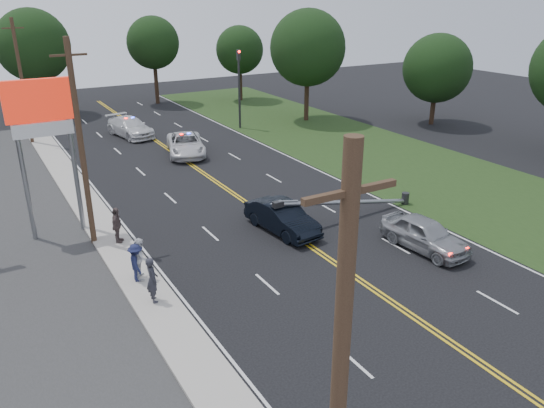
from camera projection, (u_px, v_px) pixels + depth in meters
ground at (395, 304)px, 21.50m from camera, size 120.00×120.00×0.00m
sidewalk at (121, 253)px, 25.56m from camera, size 1.80×70.00×0.12m
grass_verge at (443, 179)px, 35.84m from camera, size 12.00×80.00×0.01m
centerline_yellow at (271, 219)px, 29.51m from camera, size 0.36×80.00×0.00m
pylon_sign at (42, 121)px, 25.57m from camera, size 3.20×0.35×8.00m
traffic_signal at (239, 82)px, 47.87m from camera, size 0.28×0.41×7.05m
fallen_streetlight at (354, 202)px, 29.54m from camera, size 9.36×0.44×1.91m
utility_pole_mid at (81, 145)px, 24.92m from camera, size 1.60×0.28×10.00m
utility_pole_far at (22, 82)px, 42.55m from camera, size 1.60×0.28×10.00m
tree_6 at (33, 45)px, 52.16m from camera, size 7.12×7.12×10.47m
tree_7 at (153, 43)px, 57.92m from camera, size 5.68×5.68×9.49m
tree_8 at (240, 50)px, 60.15m from camera, size 5.38×5.38×8.39m
tree_9 at (308, 48)px, 49.92m from camera, size 7.15×7.15×10.48m
tree_13 at (437, 68)px, 48.97m from camera, size 6.30×6.30×8.39m
crashed_sedan at (282, 217)px, 27.79m from camera, size 2.19×4.94×1.58m
waiting_sedan at (425, 234)px, 25.85m from camera, size 2.24×4.83×1.60m
emergency_a at (186, 144)px, 41.08m from camera, size 4.18×6.28×1.60m
emergency_b at (130, 127)px, 46.29m from camera, size 3.31×6.00×1.65m
bystander_a at (152, 280)px, 21.19m from camera, size 0.50×0.73×1.94m
bystander_b at (141, 258)px, 22.99m from camera, size 0.95×1.08×1.86m
bystander_c at (136, 263)px, 22.76m from camera, size 0.73×1.16×1.72m
bystander_d at (117, 225)px, 26.26m from camera, size 0.95×1.15×1.84m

